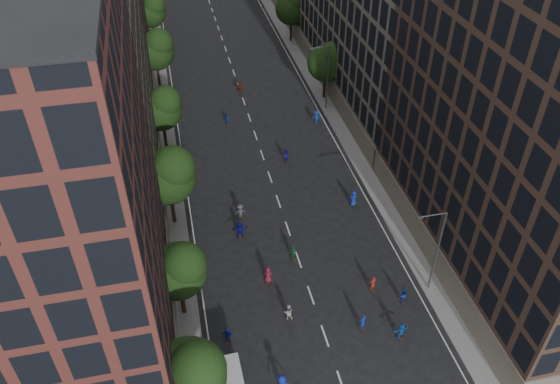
# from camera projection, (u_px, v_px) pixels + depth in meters

# --- Properties ---
(ground) EXTENTS (240.00, 240.00, 0.00)m
(ground) POSITION_uv_depth(u_px,v_px,m) (256.00, 137.00, 69.02)
(ground) COLOR black
(ground) RESTS_ON ground
(sidewalk_left) EXTENTS (4.00, 105.00, 0.15)m
(sidewalk_left) POSITION_uv_depth(u_px,v_px,m) (157.00, 118.00, 72.65)
(sidewalk_left) COLOR slate
(sidewalk_left) RESTS_ON ground
(sidewalk_right) EXTENTS (4.00, 105.00, 0.15)m
(sidewalk_right) POSITION_uv_depth(u_px,v_px,m) (330.00, 98.00, 76.73)
(sidewalk_right) COLOR slate
(sidewalk_right) RESTS_ON ground
(bldg_left_a) EXTENTS (14.00, 22.00, 30.00)m
(bldg_left_a) POSITION_uv_depth(u_px,v_px,m) (38.00, 218.00, 34.32)
(bldg_left_a) COLOR #562721
(bldg_left_a) RESTS_ON ground
(bldg_left_b) EXTENTS (14.00, 26.00, 34.00)m
(bldg_left_b) POSITION_uv_depth(u_px,v_px,m) (63.00, 38.00, 51.36)
(bldg_left_b) COLOR #806D54
(bldg_left_b) RESTS_ON ground
(bldg_right_a) EXTENTS (14.00, 30.00, 36.00)m
(bldg_right_a) POSITION_uv_depth(u_px,v_px,m) (552.00, 84.00, 41.96)
(bldg_right_a) COLOR #412D23
(bldg_right_a) RESTS_ON ground
(tree_left_0) EXTENTS (5.20, 5.20, 8.83)m
(tree_left_0) POSITION_uv_depth(u_px,v_px,m) (191.00, 374.00, 35.88)
(tree_left_0) COLOR black
(tree_left_0) RESTS_ON ground
(tree_left_1) EXTENTS (4.80, 4.80, 8.21)m
(tree_left_1) POSITION_uv_depth(u_px,v_px,m) (180.00, 269.00, 43.76)
(tree_left_1) COLOR black
(tree_left_1) RESTS_ON ground
(tree_left_2) EXTENTS (5.60, 5.60, 9.45)m
(tree_left_2) POSITION_uv_depth(u_px,v_px,m) (169.00, 174.00, 52.39)
(tree_left_2) COLOR black
(tree_left_2) RESTS_ON ground
(tree_left_3) EXTENTS (5.00, 5.00, 8.58)m
(tree_left_3) POSITION_uv_depth(u_px,v_px,m) (162.00, 107.00, 63.40)
(tree_left_3) COLOR black
(tree_left_3) RESTS_ON ground
(tree_left_4) EXTENTS (5.40, 5.40, 9.08)m
(tree_left_4) POSITION_uv_depth(u_px,v_px,m) (156.00, 49.00, 75.41)
(tree_left_4) COLOR black
(tree_left_4) RESTS_ON ground
(tree_left_5) EXTENTS (4.80, 4.80, 8.33)m
(tree_left_5) POSITION_uv_depth(u_px,v_px,m) (152.00, 11.00, 87.87)
(tree_left_5) COLOR black
(tree_left_5) RESTS_ON ground
(tree_right_a) EXTENTS (5.00, 5.00, 8.39)m
(tree_right_a) POSITION_uv_depth(u_px,v_px,m) (327.00, 61.00, 73.42)
(tree_right_a) COLOR black
(tree_right_a) RESTS_ON ground
(tree_right_b) EXTENTS (5.20, 5.20, 8.83)m
(tree_right_b) POSITION_uv_depth(u_px,v_px,m) (293.00, 7.00, 88.45)
(tree_right_b) COLOR black
(tree_right_b) RESTS_ON ground
(streetlamp_near) EXTENTS (2.64, 0.22, 9.06)m
(streetlamp_near) POSITION_uv_depth(u_px,v_px,m) (436.00, 248.00, 46.22)
(streetlamp_near) COLOR #595B60
(streetlamp_near) RESTS_ON ground
(streetlamp_far) EXTENTS (2.64, 0.22, 9.06)m
(streetlamp_far) POSITION_uv_depth(u_px,v_px,m) (326.00, 74.00, 71.37)
(streetlamp_far) COLOR #595B60
(streetlamp_far) RESTS_ON ground
(skater_1) EXTENTS (0.70, 0.55, 1.69)m
(skater_1) POSITION_uv_depth(u_px,v_px,m) (363.00, 323.00, 45.42)
(skater_1) COLOR navy
(skater_1) RESTS_ON ground
(skater_2) EXTENTS (0.93, 0.83, 1.56)m
(skater_2) POSITION_uv_depth(u_px,v_px,m) (402.00, 295.00, 47.79)
(skater_2) COLOR #122D98
(skater_2) RESTS_ON ground
(skater_4) EXTENTS (1.05, 0.74, 1.66)m
(skater_4) POSITION_uv_depth(u_px,v_px,m) (228.00, 336.00, 44.41)
(skater_4) COLOR #122197
(skater_4) RESTS_ON ground
(skater_5) EXTENTS (1.54, 0.65, 1.61)m
(skater_5) POSITION_uv_depth(u_px,v_px,m) (401.00, 331.00, 44.78)
(skater_5) COLOR #1654B4
(skater_5) RESTS_ON ground
(skater_6) EXTENTS (0.96, 0.79, 1.70)m
(skater_6) POSITION_uv_depth(u_px,v_px,m) (268.00, 275.00, 49.56)
(skater_6) COLOR maroon
(skater_6) RESTS_ON ground
(skater_7) EXTENTS (0.64, 0.47, 1.59)m
(skater_7) POSITION_uv_depth(u_px,v_px,m) (373.00, 284.00, 48.80)
(skater_7) COLOR maroon
(skater_7) RESTS_ON ground
(skater_8) EXTENTS (0.89, 0.75, 1.64)m
(skater_8) POSITION_uv_depth(u_px,v_px,m) (288.00, 312.00, 46.28)
(skater_8) COLOR beige
(skater_8) RESTS_ON ground
(skater_9) EXTENTS (1.23, 0.77, 1.82)m
(skater_9) POSITION_uv_depth(u_px,v_px,m) (240.00, 212.00, 56.33)
(skater_9) COLOR #434348
(skater_9) RESTS_ON ground
(skater_10) EXTENTS (1.03, 0.50, 1.71)m
(skater_10) POSITION_uv_depth(u_px,v_px,m) (293.00, 253.00, 51.80)
(skater_10) COLOR #1B5A30
(skater_10) RESTS_ON ground
(skater_11) EXTENTS (1.73, 0.55, 1.86)m
(skater_11) POSITION_uv_depth(u_px,v_px,m) (240.00, 230.00, 54.14)
(skater_11) COLOR #151292
(skater_11) RESTS_ON ground
(skater_12) EXTENTS (0.99, 0.76, 1.81)m
(skater_12) POSITION_uv_depth(u_px,v_px,m) (354.00, 199.00, 58.03)
(skater_12) COLOR #142DA7
(skater_12) RESTS_ON ground
(skater_13) EXTENTS (0.79, 0.63, 1.88)m
(skater_13) POSITION_uv_depth(u_px,v_px,m) (193.00, 166.00, 62.63)
(skater_13) COLOR #143DA6
(skater_13) RESTS_ON ground
(skater_14) EXTENTS (1.00, 0.88, 1.73)m
(skater_14) POSITION_uv_depth(u_px,v_px,m) (285.00, 156.00, 64.38)
(skater_14) COLOR #1B1299
(skater_14) RESTS_ON ground
(skater_15) EXTENTS (1.32, 1.05, 1.80)m
(skater_15) POSITION_uv_depth(u_px,v_px,m) (317.00, 118.00, 71.09)
(skater_15) COLOR #13339C
(skater_15) RESTS_ON ground
(skater_16) EXTENTS (0.93, 0.47, 1.52)m
(skater_16) POSITION_uv_depth(u_px,v_px,m) (228.00, 120.00, 70.90)
(skater_16) COLOR #1434A6
(skater_16) RESTS_ON ground
(skater_17) EXTENTS (1.67, 1.14, 1.73)m
(skater_17) POSITION_uv_depth(u_px,v_px,m) (240.00, 87.00, 77.61)
(skater_17) COLOR maroon
(skater_17) RESTS_ON ground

